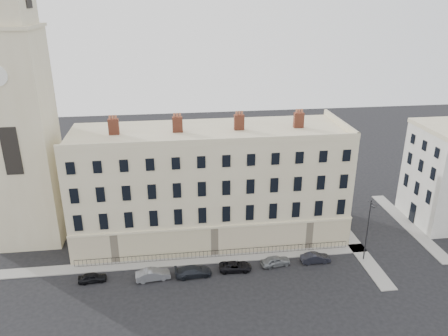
# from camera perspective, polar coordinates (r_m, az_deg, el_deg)

# --- Properties ---
(ground) EXTENTS (160.00, 160.00, 0.00)m
(ground) POSITION_cam_1_polar(r_m,az_deg,el_deg) (53.80, 6.07, -14.21)
(ground) COLOR black
(ground) RESTS_ON ground
(terrace) EXTENTS (36.22, 12.22, 17.00)m
(terrace) POSITION_cam_1_polar(r_m,az_deg,el_deg) (59.47, -1.89, -2.07)
(terrace) COLOR beige
(terrace) RESTS_ON ground
(church_tower) EXTENTS (8.00, 8.13, 44.00)m
(church_tower) POSITION_cam_1_polar(r_m,az_deg,el_deg) (60.67, -25.66, 7.40)
(church_tower) COLOR beige
(church_tower) RESTS_ON ground
(pavement_terrace) EXTENTS (48.00, 2.00, 0.12)m
(pavement_terrace) POSITION_cam_1_polar(r_m,az_deg,el_deg) (56.71, -5.22, -12.01)
(pavement_terrace) COLOR gray
(pavement_terrace) RESTS_ON ground
(pavement_east_return) EXTENTS (2.00, 24.00, 0.12)m
(pavement_east_return) POSITION_cam_1_polar(r_m,az_deg,el_deg) (63.94, 15.94, -8.63)
(pavement_east_return) COLOR gray
(pavement_east_return) RESTS_ON ground
(pavement_adjacent) EXTENTS (2.00, 20.00, 0.12)m
(pavement_adjacent) POSITION_cam_1_polar(r_m,az_deg,el_deg) (69.83, 22.94, -6.90)
(pavement_adjacent) COLOR gray
(pavement_adjacent) RESTS_ON ground
(railings) EXTENTS (35.00, 0.04, 0.96)m
(railings) POSITION_cam_1_polar(r_m,az_deg,el_deg) (57.00, -1.17, -11.13)
(railings) COLOR black
(railings) RESTS_ON ground
(car_a) EXTENTS (3.37, 1.59, 1.11)m
(car_a) POSITION_cam_1_polar(r_m,az_deg,el_deg) (55.01, -16.80, -13.53)
(car_a) COLOR black
(car_a) RESTS_ON ground
(car_b) EXTENTS (4.22, 1.89, 1.35)m
(car_b) POSITION_cam_1_polar(r_m,az_deg,el_deg) (53.74, -9.27, -13.57)
(car_b) COLOR slate
(car_b) RESTS_ON ground
(car_c) EXTENTS (4.51, 2.11, 1.28)m
(car_c) POSITION_cam_1_polar(r_m,az_deg,el_deg) (53.79, -4.04, -13.31)
(car_c) COLOR black
(car_c) RESTS_ON ground
(car_d) EXTENTS (4.09, 2.05, 1.11)m
(car_d) POSITION_cam_1_polar(r_m,az_deg,el_deg) (54.67, 1.49, -12.72)
(car_d) COLOR black
(car_d) RESTS_ON ground
(car_e) EXTENTS (3.90, 2.06, 1.26)m
(car_e) POSITION_cam_1_polar(r_m,az_deg,el_deg) (55.85, 6.77, -11.96)
(car_e) COLOR slate
(car_e) RESTS_ON ground
(car_f) EXTENTS (3.72, 1.33, 1.22)m
(car_f) POSITION_cam_1_polar(r_m,az_deg,el_deg) (57.24, 11.85, -11.42)
(car_f) COLOR black
(car_f) RESTS_ON ground
(streetlamp) EXTENTS (0.71, 1.78, 8.46)m
(streetlamp) POSITION_cam_1_polar(r_m,az_deg,el_deg) (57.13, 18.27, -7.44)
(streetlamp) COLOR #2D2E32
(streetlamp) RESTS_ON ground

